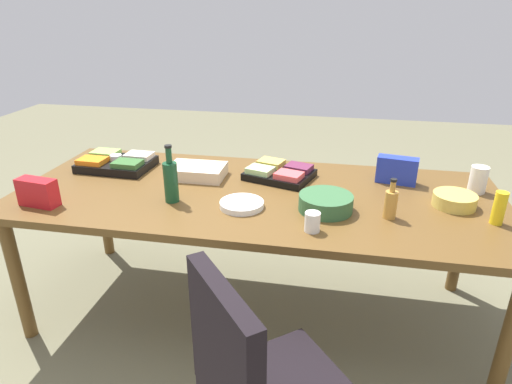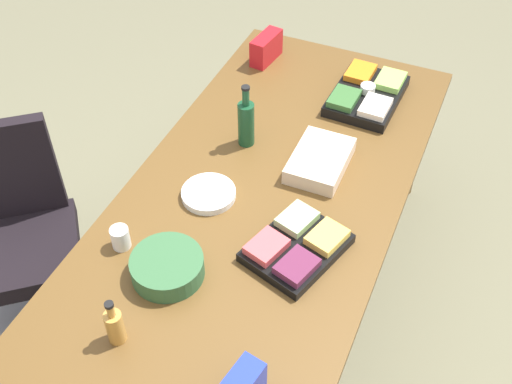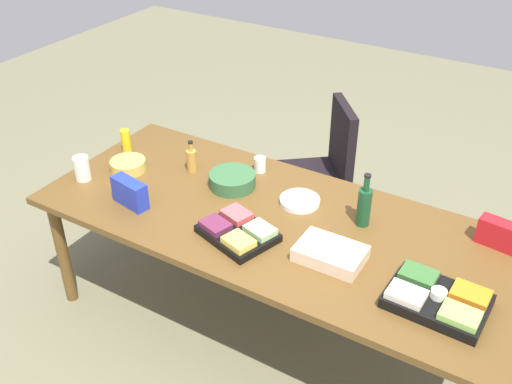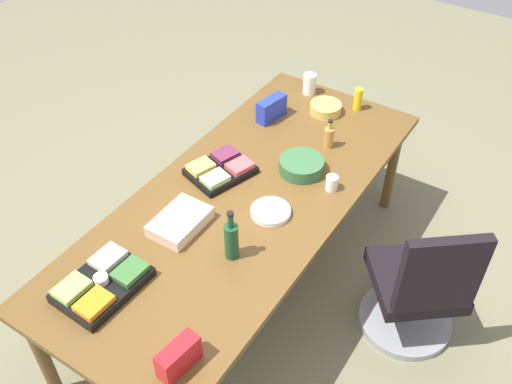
# 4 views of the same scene
# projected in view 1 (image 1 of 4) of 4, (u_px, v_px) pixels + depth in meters

# --- Properties ---
(ground_plane) EXTENTS (10.00, 10.00, 0.00)m
(ground_plane) POSITION_uv_depth(u_px,v_px,m) (256.00, 309.00, 2.68)
(ground_plane) COLOR #6F6C50
(conference_table) EXTENTS (2.59, 1.08, 0.78)m
(conference_table) POSITION_uv_depth(u_px,v_px,m) (256.00, 203.00, 2.40)
(conference_table) COLOR brown
(conference_table) RESTS_ON ground
(veggie_tray) EXTENTS (0.43, 0.32, 0.09)m
(veggie_tray) POSITION_uv_depth(u_px,v_px,m) (117.00, 163.00, 2.70)
(veggie_tray) COLOR black
(veggie_tray) RESTS_ON conference_table
(salad_bowl) EXTENTS (0.31, 0.31, 0.08)m
(salad_bowl) POSITION_uv_depth(u_px,v_px,m) (326.00, 203.00, 2.15)
(salad_bowl) COLOR #346339
(salad_bowl) RESTS_ON conference_table
(dressing_bottle) EXTENTS (0.07, 0.07, 0.20)m
(dressing_bottle) POSITION_uv_depth(u_px,v_px,m) (391.00, 203.00, 2.07)
(dressing_bottle) COLOR #C18A3A
(dressing_bottle) RESTS_ON conference_table
(mustard_bottle) EXTENTS (0.07, 0.07, 0.16)m
(mustard_bottle) POSITION_uv_depth(u_px,v_px,m) (499.00, 208.00, 2.01)
(mustard_bottle) COLOR yellow
(mustard_bottle) RESTS_ON conference_table
(fruit_platter) EXTENTS (0.43, 0.37, 0.07)m
(fruit_platter) POSITION_uv_depth(u_px,v_px,m) (280.00, 173.00, 2.55)
(fruit_platter) COLOR black
(fruit_platter) RESTS_ON conference_table
(chip_bag_blue) EXTENTS (0.23, 0.12, 0.15)m
(chip_bag_blue) POSITION_uv_depth(u_px,v_px,m) (397.00, 170.00, 2.47)
(chip_bag_blue) COLOR #2136B3
(chip_bag_blue) RESTS_ON conference_table
(wine_bottle) EXTENTS (0.08, 0.08, 0.30)m
(wine_bottle) POSITION_uv_depth(u_px,v_px,m) (171.00, 180.00, 2.22)
(wine_bottle) COLOR #174728
(wine_bottle) RESTS_ON conference_table
(mayo_jar) EXTENTS (0.12, 0.12, 0.14)m
(mayo_jar) POSITION_uv_depth(u_px,v_px,m) (478.00, 180.00, 2.35)
(mayo_jar) COLOR white
(mayo_jar) RESTS_ON conference_table
(paper_plate_stack) EXTENTS (0.26, 0.26, 0.03)m
(paper_plate_stack) POSITION_uv_depth(u_px,v_px,m) (242.00, 204.00, 2.20)
(paper_plate_stack) COLOR white
(paper_plate_stack) RESTS_ON conference_table
(chip_bag_red) EXTENTS (0.21, 0.11, 0.14)m
(chip_bag_red) POSITION_uv_depth(u_px,v_px,m) (38.00, 192.00, 2.20)
(chip_bag_red) COLOR red
(chip_bag_red) RESTS_ON conference_table
(sheet_cake) EXTENTS (0.32, 0.22, 0.07)m
(sheet_cake) POSITION_uv_depth(u_px,v_px,m) (197.00, 171.00, 2.57)
(sheet_cake) COLOR beige
(sheet_cake) RESTS_ON conference_table
(paper_cup) EXTENTS (0.07, 0.07, 0.09)m
(paper_cup) POSITION_uv_depth(u_px,v_px,m) (312.00, 222.00, 1.96)
(paper_cup) COLOR white
(paper_cup) RESTS_ON conference_table
(chip_bowl) EXTENTS (0.25, 0.25, 0.07)m
(chip_bowl) POSITION_uv_depth(u_px,v_px,m) (454.00, 200.00, 2.20)
(chip_bowl) COLOR gold
(chip_bowl) RESTS_ON conference_table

